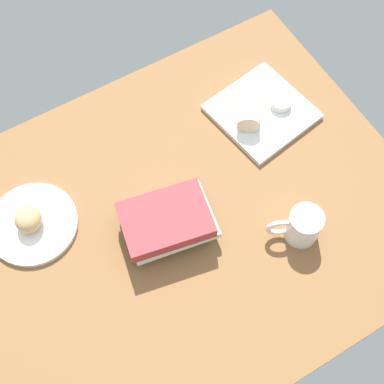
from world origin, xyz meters
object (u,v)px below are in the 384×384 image
object	(u,v)px
scone_pastry	(28,219)
square_plate	(262,112)
book_stack	(166,221)
sauce_cup	(281,102)
round_plate	(33,224)
coffee_mug	(302,226)
breakfast_wrap	(249,108)

from	to	relation	value
scone_pastry	square_plate	distance (cm)	65.38
book_stack	sauce_cup	bearing A→B (deg)	-160.64
round_plate	book_stack	size ratio (longest dim) A/B	0.91
sauce_cup	square_plate	bearing A→B (deg)	-10.36
book_stack	coffee_mug	bearing A→B (deg)	146.99
scone_pastry	coffee_mug	distance (cm)	63.60
breakfast_wrap	coffee_mug	xyz separation A→B (cm)	(7.46, 33.80, 0.13)
breakfast_wrap	coffee_mug	distance (cm)	34.61
coffee_mug	breakfast_wrap	bearing A→B (deg)	-102.45
square_plate	book_stack	distance (cm)	41.20
breakfast_wrap	scone_pastry	bearing A→B (deg)	33.86
round_plate	coffee_mug	bearing A→B (deg)	147.57
square_plate	breakfast_wrap	distance (cm)	5.63
square_plate	book_stack	world-z (taller)	book_stack
square_plate	scone_pastry	bearing A→B (deg)	-0.78
breakfast_wrap	book_stack	xyz separation A→B (cm)	(33.73, 16.73, -0.09)
sauce_cup	breakfast_wrap	bearing A→B (deg)	-10.36
scone_pastry	square_plate	world-z (taller)	scone_pastry
scone_pastry	round_plate	bearing A→B (deg)	-171.51
square_plate	book_stack	size ratio (longest dim) A/B	0.97
scone_pastry	book_stack	world-z (taller)	book_stack
sauce_cup	breakfast_wrap	xyz separation A→B (cm)	(9.12, -1.67, 1.75)
coffee_mug	scone_pastry	bearing A→B (deg)	-32.26
scone_pastry	book_stack	xyz separation A→B (cm)	(-27.50, 16.88, 0.35)
sauce_cup	coffee_mug	world-z (taller)	coffee_mug
breakfast_wrap	round_plate	bearing A→B (deg)	33.82
coffee_mug	square_plate	bearing A→B (deg)	-109.20
round_plate	breakfast_wrap	bearing A→B (deg)	179.82
scone_pastry	book_stack	bearing A→B (deg)	148.46
sauce_cup	coffee_mug	xyz separation A→B (cm)	(16.58, 32.13, 1.88)
book_stack	coffee_mug	size ratio (longest dim) A/B	1.92
square_plate	breakfast_wrap	xyz separation A→B (cm)	(4.05, -0.74, 3.84)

